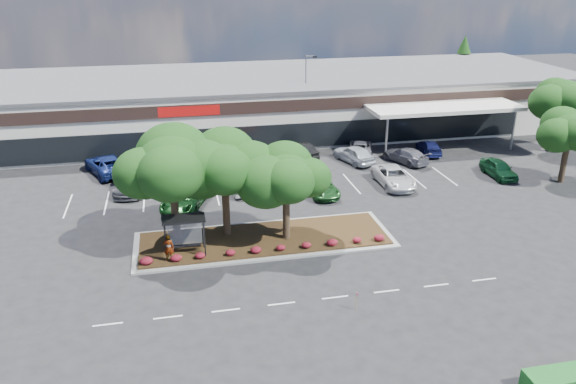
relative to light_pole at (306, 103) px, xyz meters
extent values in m
plane|color=black|center=(-6.88, -28.01, -4.07)|extent=(160.00, 160.00, 0.00)
cube|color=silver|center=(-6.88, 5.99, -1.07)|extent=(80.00, 20.00, 6.00)
cube|color=#4E4E50|center=(-6.88, 5.99, 2.03)|extent=(80.40, 20.40, 0.30)
cube|color=black|center=(-6.88, -4.06, 0.73)|extent=(80.00, 0.25, 1.20)
cube|color=black|center=(-6.88, -4.06, -2.47)|extent=(60.00, 0.18, 2.60)
cube|color=#BA0E0D|center=(-12.88, -4.13, 0.73)|extent=(6.00, 0.12, 1.00)
cube|color=silver|center=(13.12, -6.51, 0.33)|extent=(16.00, 5.00, 0.40)
cylinder|color=gray|center=(6.12, -8.51, -1.97)|extent=(0.24, 0.24, 4.20)
cylinder|color=gray|center=(20.12, -8.51, -1.97)|extent=(0.24, 0.24, 4.20)
cube|color=gray|center=(-8.88, -24.01, -4.00)|extent=(18.00, 6.00, 0.15)
cube|color=#432E15|center=(-8.88, -24.01, -3.87)|extent=(17.20, 5.20, 0.12)
cube|color=silver|center=(-18.88, -32.01, -4.07)|extent=(1.60, 0.12, 0.01)
cube|color=silver|center=(-15.68, -32.01, -4.07)|extent=(1.60, 0.12, 0.01)
cube|color=silver|center=(-12.48, -32.01, -4.07)|extent=(1.60, 0.12, 0.01)
cube|color=silver|center=(-9.28, -32.01, -4.07)|extent=(1.60, 0.12, 0.01)
cube|color=silver|center=(-6.08, -32.01, -4.07)|extent=(1.60, 0.12, 0.01)
cube|color=silver|center=(-2.88, -32.01, -4.07)|extent=(1.60, 0.12, 0.01)
cube|color=silver|center=(0.32, -32.01, -4.07)|extent=(1.60, 0.12, 0.01)
cube|color=silver|center=(3.52, -32.01, -4.07)|extent=(1.60, 0.12, 0.01)
cube|color=silver|center=(-23.38, -14.51, -4.07)|extent=(0.12, 5.00, 0.01)
cube|color=silver|center=(-20.38, -14.51, -4.07)|extent=(0.12, 5.00, 0.01)
cube|color=silver|center=(-17.38, -14.51, -4.07)|extent=(0.12, 5.00, 0.01)
cube|color=silver|center=(-14.38, -14.51, -4.07)|extent=(0.12, 5.00, 0.01)
cube|color=silver|center=(-11.38, -14.51, -4.07)|extent=(0.12, 5.00, 0.01)
cube|color=silver|center=(-8.38, -14.51, -4.07)|extent=(0.12, 5.00, 0.01)
cube|color=silver|center=(-5.38, -14.51, -4.07)|extent=(0.12, 5.00, 0.01)
cube|color=silver|center=(-2.38, -14.51, -4.07)|extent=(0.12, 5.00, 0.01)
cube|color=silver|center=(0.62, -14.51, -4.07)|extent=(0.12, 5.00, 0.01)
cube|color=silver|center=(3.62, -14.51, -4.07)|extent=(0.12, 5.00, 0.01)
cube|color=silver|center=(6.62, -14.51, -4.07)|extent=(0.12, 5.00, 0.01)
cube|color=silver|center=(9.62, -14.51, -4.07)|extent=(0.12, 5.00, 0.01)
cylinder|color=black|center=(-15.63, -24.56, -2.56)|extent=(0.08, 0.08, 2.50)
cylinder|color=black|center=(-13.13, -24.56, -2.56)|extent=(0.08, 0.08, 2.50)
cylinder|color=black|center=(-15.63, -25.86, -2.56)|extent=(0.08, 0.08, 2.50)
cylinder|color=black|center=(-13.13, -25.86, -2.56)|extent=(0.08, 0.08, 2.50)
cube|color=black|center=(-14.38, -25.21, -1.27)|extent=(2.75, 1.55, 0.10)
cube|color=silver|center=(-14.38, -24.56, -2.44)|extent=(2.30, 0.03, 2.00)
cube|color=black|center=(-14.38, -24.96, -3.36)|extent=(2.00, 0.35, 0.06)
cone|color=#143912|center=(27.12, 15.99, 0.43)|extent=(3.96, 3.96, 9.00)
imported|color=#594C47|center=(-15.45, -25.99, -2.88)|extent=(0.78, 0.61, 1.87)
cube|color=gray|center=(-0.11, -0.01, -3.87)|extent=(0.50, 0.50, 0.40)
cylinder|color=gray|center=(-0.11, -0.01, 0.74)|extent=(0.14, 0.14, 8.83)
cube|color=gray|center=(0.34, 0.04, 5.01)|extent=(0.92, 0.34, 0.14)
cube|color=black|center=(0.83, 0.11, 4.94)|extent=(0.49, 0.36, 0.18)
cube|color=tan|center=(-5.30, -33.51, -3.51)|extent=(0.03, 0.03, 1.13)
cube|color=#F8419E|center=(-5.25, -33.51, -3.03)|extent=(0.02, 0.14, 0.18)
imported|color=#4F5056|center=(-18.56, -12.11, -3.22)|extent=(2.79, 6.01, 1.70)
imported|color=#134616|center=(-14.05, -16.78, -3.24)|extent=(4.68, 6.57, 1.66)
imported|color=white|center=(-9.40, -14.09, -3.30)|extent=(2.12, 4.85, 1.55)
imported|color=#9E2816|center=(-7.19, -12.52, -3.24)|extent=(3.46, 6.32, 1.68)
imported|color=maroon|center=(-6.57, -13.38, -3.31)|extent=(3.35, 4.92, 1.53)
imported|color=#1E5321|center=(-2.68, -16.37, -3.40)|extent=(2.48, 4.95, 1.35)
imported|color=silver|center=(4.11, -15.68, -3.29)|extent=(2.63, 5.64, 1.56)
imported|color=#124322|center=(14.36, -15.61, -3.29)|extent=(2.00, 4.65, 1.56)
imported|color=navy|center=(-20.84, -7.26, -3.22)|extent=(5.02, 6.80, 1.72)
imported|color=silver|center=(-16.09, -9.54, -3.26)|extent=(3.77, 6.05, 1.64)
imported|color=slate|center=(-13.22, -8.10, -3.37)|extent=(2.67, 5.11, 1.42)
imported|color=maroon|center=(-9.19, -7.30, -3.41)|extent=(2.22, 4.78, 1.33)
imported|color=black|center=(-2.30, -6.54, -3.28)|extent=(3.24, 5.13, 1.60)
imported|color=slate|center=(4.11, -6.63, -3.37)|extent=(3.97, 5.60, 1.42)
imported|color=#B1B7BE|center=(2.66, -8.97, -3.22)|extent=(3.47, 5.36, 1.70)
imported|color=slate|center=(7.58, -10.05, -3.34)|extent=(3.89, 5.48, 1.47)
imported|color=navy|center=(11.12, -7.93, -3.41)|extent=(2.65, 4.85, 1.33)
camera|label=1|loc=(-14.64, -58.93, 13.93)|focal=35.00mm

